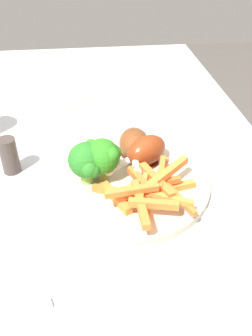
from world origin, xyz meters
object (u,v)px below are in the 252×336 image
Objects in this scene: chicken_drumstick_far at (146,151)px; carrot_fries_pile at (150,189)px; dinner_plate at (126,181)px; pepper_shaker at (11,156)px; broccoli_floret_front at (90,161)px; broccoli_floret_middle at (103,156)px; dining_table at (97,207)px; chicken_drumstick_near at (136,144)px.

carrot_fries_pile is at bearing -5.63° from chicken_drumstick_far.
dinner_plate is 4.34× the size of pepper_shaker.
pepper_shaker is (-0.06, -0.13, -0.02)m from broccoli_floret_front.
chicken_drumstick_far reaches higher than carrot_fries_pile.
carrot_fries_pile is 1.33× the size of chicken_drumstick_far.
broccoli_floret_middle is 0.08m from chicken_drumstick_far.
broccoli_floret_front is 1.08× the size of pepper_shaker.
dinner_plate is 3.82× the size of broccoli_floret_middle.
dining_table is at bearing -143.40° from dinner_plate.
dinner_plate is at bearing -20.73° from chicken_drumstick_near.
dinner_plate is 2.27× the size of chicken_drumstick_far.
broccoli_floret_front reaches higher than chicken_drumstick_near.
dining_table is at bearing 94.32° from pepper_shaker.
chicken_drumstick_far is 0.23m from pepper_shaker.
broccoli_floret_middle is at bearing 69.80° from pepper_shaker.
chicken_drumstick_far is (-0.04, 0.10, -0.02)m from broccoli_floret_front.
broccoli_floret_front is (0.07, -0.01, 0.16)m from dining_table.
broccoli_floret_middle is (0.07, 0.02, 0.17)m from dining_table.
chicken_drumstick_near is at bearing -154.17° from chicken_drumstick_far.
pepper_shaker reaches higher than chicken_drumstick_near.
dining_table is 0.20m from pepper_shaker.
chicken_drumstick_far is (0.03, 0.01, 0.00)m from chicken_drumstick_near.
chicken_drumstick_near reaches higher than dinner_plate.
pepper_shaker is at bearing -85.68° from dining_table.
broccoli_floret_front is at bearing -67.14° from chicken_drumstick_far.
broccoli_floret_front is 0.95× the size of broccoli_floret_middle.
dining_table is 10.62× the size of chicken_drumstick_far.
broccoli_floret_middle reaches higher than chicken_drumstick_near.
pepper_shaker is (0.01, -0.14, 0.14)m from dining_table.
chicken_drumstick_far is 1.91× the size of pepper_shaker.
carrot_fries_pile is at bearing 28.27° from dinner_plate.
dining_table is 18.71× the size of broccoli_floret_front.
chicken_drumstick_far is (-0.04, 0.07, -0.02)m from broccoli_floret_middle.
chicken_drumstick_near is 0.03m from chicken_drumstick_far.
chicken_drumstick_near is at bearing 130.05° from broccoli_floret_front.
pepper_shaker is (0.01, -0.21, -0.00)m from chicken_drumstick_near.
dining_table is 17.85× the size of broccoli_floret_middle.
pepper_shaker is (-0.11, -0.22, 0.00)m from carrot_fries_pile.
pepper_shaker reaches higher than dinner_plate.
chicken_drumstick_near is (-0.06, 0.06, -0.02)m from broccoli_floret_middle.
dining_table is 0.20m from carrot_fries_pile.
pepper_shaker is (-0.02, -0.23, -0.00)m from chicken_drumstick_far.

